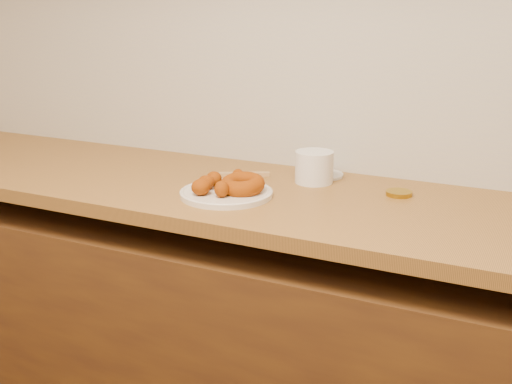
{
  "coord_description": "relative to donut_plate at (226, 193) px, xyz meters",
  "views": [
    {
      "loc": [
        0.38,
        0.13,
        1.42
      ],
      "look_at": [
        -0.32,
        1.58,
        0.93
      ],
      "focal_mm": 45.0,
      "sensor_mm": 36.0,
      "label": 1
    }
  ],
  "objects": [
    {
      "name": "wall_back",
      "position": [
        0.42,
        0.4,
        0.44
      ],
      "size": [
        4.0,
        0.02,
        2.7
      ],
      "primitive_type": "cube",
      "color": "#C5B495",
      "rests_on": "ground"
    },
    {
      "name": "base_cabinet",
      "position": [
        0.42,
        0.09,
        -0.52
      ],
      "size": [
        3.6,
        0.6,
        0.77
      ],
      "primitive_type": "cube",
      "color": "#593514",
      "rests_on": "floor"
    },
    {
      "name": "butcher_block",
      "position": [
        -0.23,
        0.09,
        -0.03
      ],
      "size": [
        2.3,
        0.62,
        0.04
      ],
      "primitive_type": "cube",
      "color": "#99652C",
      "rests_on": "base_cabinet"
    },
    {
      "name": "backsplash",
      "position": [
        0.42,
        0.39,
        0.29
      ],
      "size": [
        3.6,
        0.02,
        0.6
      ],
      "primitive_type": "cube",
      "color": "#B9B5A8",
      "rests_on": "wall_back"
    },
    {
      "name": "donut_plate",
      "position": [
        0.0,
        0.0,
        0.0
      ],
      "size": [
        0.25,
        0.25,
        0.01
      ],
      "primitive_type": "cylinder",
      "color": "silver",
      "rests_on": "butcher_block"
    },
    {
      "name": "ring_donut",
      "position": [
        0.04,
        0.01,
        0.03
      ],
      "size": [
        0.13,
        0.13,
        0.06
      ],
      "primitive_type": "torus",
      "rotation": [
        0.1,
        0.0,
        0.04
      ],
      "color": "#923F00",
      "rests_on": "donut_plate"
    },
    {
      "name": "fried_dough_chunks",
      "position": [
        -0.03,
        -0.01,
        0.03
      ],
      "size": [
        0.13,
        0.18,
        0.05
      ],
      "color": "#923F00",
      "rests_on": "donut_plate"
    },
    {
      "name": "plastic_tub",
      "position": [
        0.17,
        0.23,
        0.04
      ],
      "size": [
        0.14,
        0.14,
        0.09
      ],
      "primitive_type": "cylinder",
      "rotation": [
        0.0,
        0.0,
        -0.37
      ],
      "color": "white",
      "rests_on": "butcher_block"
    },
    {
      "name": "tub_lid",
      "position": [
        0.16,
        0.31,
        -0.0
      ],
      "size": [
        0.15,
        0.15,
        0.01
      ],
      "primitive_type": "cylinder",
      "rotation": [
        0.0,
        0.0,
        -0.16
      ],
      "color": "silver",
      "rests_on": "butcher_block"
    },
    {
      "name": "brass_jar_lid",
      "position": [
        0.42,
        0.21,
        -0.0
      ],
      "size": [
        0.09,
        0.09,
        0.01
      ],
      "primitive_type": "cylinder",
      "rotation": [
        0.0,
        0.0,
        -0.29
      ],
      "color": "#A38018",
      "rests_on": "butcher_block"
    },
    {
      "name": "wooden_utensil",
      "position": [
        -0.05,
        0.2,
        -0.0
      ],
      "size": [
        0.14,
        0.09,
        0.01
      ],
      "primitive_type": "cube",
      "rotation": [
        0.0,
        0.0,
        0.5
      ],
      "color": "#AD834E",
      "rests_on": "butcher_block"
    }
  ]
}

